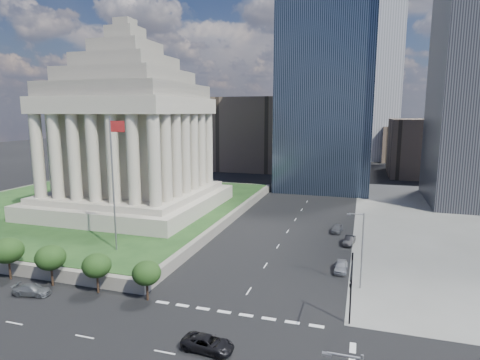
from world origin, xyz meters
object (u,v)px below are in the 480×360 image
at_px(flagpole, 114,176).
at_px(suv_grey, 32,290).
at_px(traffic_signal_ne, 351,285).
at_px(pickup_truck, 208,344).
at_px(parked_sedan_mid, 349,241).
at_px(war_memorial, 129,117).
at_px(parked_sedan_near, 341,266).
at_px(street_lamp_north, 361,246).
at_px(parked_sedan_far, 337,228).

distance_m(flagpole, suv_grey, 18.34).
bearing_deg(traffic_signal_ne, suv_grey, -175.93).
xyz_separation_m(flagpole, pickup_truck, (21.63, -17.49, -12.41)).
bearing_deg(flagpole, parked_sedan_mid, 29.06).
bearing_deg(war_memorial, traffic_signal_ne, -36.42).
distance_m(traffic_signal_ne, suv_grey, 38.27).
distance_m(traffic_signal_ne, parked_sedan_near, 16.97).
distance_m(flagpole, parked_sedan_near, 35.39).
bearing_deg(street_lamp_north, parked_sedan_mid, 95.96).
xyz_separation_m(street_lamp_north, parked_sedan_near, (-2.53, 4.97, -4.90)).
height_order(suv_grey, parked_sedan_near, parked_sedan_near).
bearing_deg(traffic_signal_ne, pickup_truck, -150.49).
bearing_deg(flagpole, street_lamp_north, 1.63).
bearing_deg(parked_sedan_far, parked_sedan_mid, -61.68).
relative_size(flagpole, street_lamp_north, 2.00).
distance_m(street_lamp_north, pickup_truck, 23.44).
bearing_deg(parked_sedan_mid, parked_sedan_near, -86.07).
relative_size(flagpole, traffic_signal_ne, 2.50).
xyz_separation_m(traffic_signal_ne, suv_grey, (-37.90, -2.70, -4.57)).
height_order(war_memorial, parked_sedan_near, war_memorial).
bearing_deg(pickup_truck, traffic_signal_ne, -56.43).
height_order(parked_sedan_near, parked_sedan_far, parked_sedan_near).
xyz_separation_m(flagpole, parked_sedan_mid, (33.33, 18.52, -12.40)).
relative_size(war_memorial, suv_grey, 8.37).
relative_size(war_memorial, flagpole, 1.95).
distance_m(war_memorial, suv_grey, 43.27).
relative_size(traffic_signal_ne, pickup_truck, 1.57).
bearing_deg(pickup_truck, war_memorial, 43.23).
xyz_separation_m(war_memorial, parked_sedan_far, (43.00, 1.25, -20.66)).
bearing_deg(street_lamp_north, parked_sedan_near, 117.01).
bearing_deg(parked_sedan_mid, traffic_signal_ne, -80.86).
relative_size(war_memorial, parked_sedan_mid, 9.02).
height_order(flagpole, parked_sedan_mid, flagpole).
relative_size(street_lamp_north, parked_sedan_near, 2.25).
bearing_deg(flagpole, traffic_signal_ne, -16.71).
relative_size(street_lamp_north, parked_sedan_mid, 2.31).
xyz_separation_m(flagpole, suv_grey, (-3.57, -13.00, -12.44)).
bearing_deg(street_lamp_north, pickup_truck, -126.19).
relative_size(flagpole, parked_sedan_mid, 4.63).
bearing_deg(flagpole, parked_sedan_near, 10.37).
xyz_separation_m(street_lamp_north, pickup_truck, (-13.53, -18.49, -4.95)).
height_order(war_memorial, pickup_truck, war_memorial).
height_order(traffic_signal_ne, street_lamp_north, street_lamp_north).
distance_m(suv_grey, parked_sedan_far, 51.44).
xyz_separation_m(parked_sedan_near, parked_sedan_mid, (0.71, 12.55, -0.04)).
distance_m(parked_sedan_mid, parked_sedan_far, 7.18).
bearing_deg(pickup_truck, street_lamp_north, -32.13).
relative_size(pickup_truck, parked_sedan_mid, 1.18).
bearing_deg(parked_sedan_near, traffic_signal_ne, -83.47).
relative_size(traffic_signal_ne, suv_grey, 1.72).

